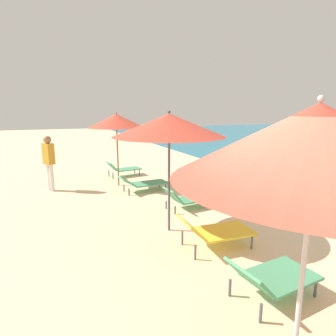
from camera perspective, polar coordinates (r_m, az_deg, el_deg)
umbrella_nearest at (r=2.74m, az=27.84°, el=4.64°), size 2.53×2.53×2.67m
lounger_nearest_shoreside at (r=4.36m, az=20.22°, el=-19.90°), size 1.30×0.78×0.61m
umbrella_second at (r=5.72m, az=0.22°, el=8.64°), size 2.30×2.30×2.54m
lounger_second_shoreside at (r=7.50m, az=4.23°, el=-6.02°), size 1.45×0.71×0.61m
lounger_second_inland at (r=5.47m, az=9.42°, el=-12.37°), size 1.42×0.77×0.63m
umbrella_farthest at (r=9.57m, az=-10.39°, el=9.34°), size 1.90×1.90×2.49m
lounger_farthest_shoreside at (r=11.17m, az=-9.06°, el=-0.08°), size 1.37×0.73×0.62m
lounger_farthest_inland at (r=9.02m, az=-5.05°, el=-3.00°), size 1.56×0.69×0.52m
person_walking_near at (r=9.65m, az=-22.98°, el=1.96°), size 0.37×0.42×1.77m
beach_ball at (r=8.20m, az=24.10°, el=-6.33°), size 0.33×0.33×0.33m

